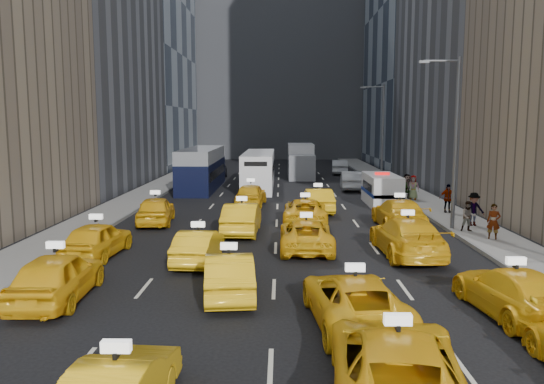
% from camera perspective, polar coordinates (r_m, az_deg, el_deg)
% --- Properties ---
extents(ground, '(160.00, 160.00, 0.00)m').
position_cam_1_polar(ground, '(16.68, 0.11, -12.48)').
color(ground, black).
rests_on(ground, ground).
extents(sidewalk_west, '(3.00, 90.00, 0.15)m').
position_cam_1_polar(sidewalk_west, '(42.44, -13.69, -0.32)').
color(sidewalk_west, gray).
rests_on(sidewalk_west, ground).
extents(sidewalk_east, '(3.00, 90.00, 0.15)m').
position_cam_1_polar(sidewalk_east, '(42.33, 14.99, -0.39)').
color(sidewalk_east, gray).
rests_on(sidewalk_east, ground).
extents(curb_west, '(0.15, 90.00, 0.18)m').
position_cam_1_polar(curb_west, '(42.10, -11.78, -0.31)').
color(curb_west, slate).
rests_on(curb_west, ground).
extents(curb_east, '(0.15, 90.00, 0.18)m').
position_cam_1_polar(curb_east, '(42.00, 13.07, -0.37)').
color(curb_east, slate).
rests_on(curb_east, ground).
extents(building_west_far, '(16.00, 22.00, 42.00)m').
position_cam_1_polar(building_west_far, '(74.29, -16.18, 19.11)').
color(building_west_far, '#2D3847').
rests_on(building_west_far, ground).
extents(building_backdrop, '(30.00, 12.00, 40.00)m').
position_cam_1_polar(building_backdrop, '(88.84, 0.84, 16.77)').
color(building_backdrop, slate).
rests_on(building_backdrop, ground).
extents(streetlight_near, '(2.15, 0.22, 9.00)m').
position_cam_1_polar(streetlight_near, '(29.10, 18.97, 5.56)').
color(streetlight_near, '#595B60').
rests_on(streetlight_near, ground).
extents(streetlight_far, '(2.15, 0.22, 9.00)m').
position_cam_1_polar(streetlight_far, '(48.52, 11.67, 6.43)').
color(streetlight_far, '#595B60').
rests_on(streetlight_far, ground).
extents(taxi_2, '(3.30, 6.00, 1.59)m').
position_cam_1_polar(taxi_2, '(11.52, 13.21, -17.92)').
color(taxi_2, yellow).
rests_on(taxi_2, ground).
extents(taxi_4, '(2.08, 4.82, 1.62)m').
position_cam_1_polar(taxi_4, '(18.49, -22.11, -8.40)').
color(taxi_4, yellow).
rests_on(taxi_4, ground).
extents(taxi_5, '(2.04, 4.57, 1.46)m').
position_cam_1_polar(taxi_5, '(17.74, -4.62, -8.80)').
color(taxi_5, yellow).
rests_on(taxi_5, ground).
extents(taxi_6, '(2.94, 5.43, 1.45)m').
position_cam_1_polar(taxi_6, '(15.46, 8.85, -11.38)').
color(taxi_6, yellow).
rests_on(taxi_6, ground).
extents(taxi_7, '(2.57, 5.21, 1.46)m').
position_cam_1_polar(taxi_7, '(17.44, 24.59, -9.76)').
color(taxi_7, yellow).
rests_on(taxi_7, ground).
extents(taxi_8, '(2.14, 4.60, 1.53)m').
position_cam_1_polar(taxi_8, '(23.79, -18.31, -4.86)').
color(taxi_8, yellow).
rests_on(taxi_8, ground).
extents(taxi_9, '(1.68, 4.26, 1.38)m').
position_cam_1_polar(taxi_9, '(21.89, -7.92, -5.80)').
color(taxi_9, yellow).
rests_on(taxi_9, ground).
extents(taxi_10, '(2.33, 5.00, 1.39)m').
position_cam_1_polar(taxi_10, '(23.87, 3.69, -4.62)').
color(taxi_10, yellow).
rests_on(taxi_10, ground).
extents(taxi_11, '(2.55, 5.82, 1.67)m').
position_cam_1_polar(taxi_11, '(23.53, 14.32, -4.67)').
color(taxi_11, yellow).
rests_on(taxi_11, ground).
extents(taxi_12, '(2.39, 4.83, 1.58)m').
position_cam_1_polar(taxi_12, '(30.58, -12.40, -1.91)').
color(taxi_12, yellow).
rests_on(taxi_12, ground).
extents(taxi_13, '(1.83, 4.91, 1.60)m').
position_cam_1_polar(taxi_13, '(27.36, -3.26, -2.82)').
color(taxi_13, yellow).
rests_on(taxi_13, ground).
extents(taxi_14, '(2.58, 5.26, 1.44)m').
position_cam_1_polar(taxi_14, '(29.93, 3.58, -2.09)').
color(taxi_14, yellow).
rests_on(taxi_14, ground).
extents(taxi_15, '(2.26, 5.53, 1.60)m').
position_cam_1_polar(taxi_15, '(29.42, 13.51, -2.29)').
color(taxi_15, yellow).
rests_on(taxi_15, ground).
extents(taxi_16, '(2.19, 4.70, 1.56)m').
position_cam_1_polar(taxi_16, '(36.39, -2.29, -0.27)').
color(taxi_16, yellow).
rests_on(taxi_16, ground).
extents(taxi_17, '(1.89, 4.72, 1.53)m').
position_cam_1_polar(taxi_17, '(33.95, 4.95, -0.88)').
color(taxi_17, yellow).
rests_on(taxi_17, ground).
extents(nypd_van, '(2.29, 5.37, 2.27)m').
position_cam_1_polar(nypd_van, '(37.51, 11.72, 0.19)').
color(nypd_van, white).
rests_on(nypd_van, ground).
extents(double_decker, '(3.31, 11.95, 3.44)m').
position_cam_1_polar(double_decker, '(46.01, -7.53, 2.46)').
color(double_decker, black).
rests_on(double_decker, ground).
extents(city_bus, '(3.34, 12.19, 3.11)m').
position_cam_1_polar(city_bus, '(46.34, -1.42, 2.36)').
color(city_bus, white).
rests_on(city_bus, ground).
extents(box_truck, '(3.01, 7.71, 3.47)m').
position_cam_1_polar(box_truck, '(55.04, 3.12, 3.34)').
color(box_truck, silver).
rests_on(box_truck, ground).
extents(misc_car_0, '(1.99, 4.93, 1.59)m').
position_cam_1_polar(misc_car_0, '(45.51, 8.50, 1.24)').
color(misc_car_0, '#ADB1B5').
rests_on(misc_car_0, ground).
extents(misc_car_1, '(3.07, 5.56, 1.47)m').
position_cam_1_polar(misc_car_1, '(57.41, -6.13, 2.51)').
color(misc_car_1, black).
rests_on(misc_car_1, ground).
extents(misc_car_2, '(2.01, 4.92, 1.43)m').
position_cam_1_polar(misc_car_2, '(60.76, 3.47, 2.79)').
color(misc_car_2, slate).
rests_on(misc_car_2, ground).
extents(misc_car_3, '(2.16, 4.64, 1.54)m').
position_cam_1_polar(misc_car_3, '(58.47, -0.88, 2.67)').
color(misc_car_3, black).
rests_on(misc_car_3, ground).
extents(misc_car_4, '(2.08, 4.93, 1.58)m').
position_cam_1_polar(misc_car_4, '(59.20, 7.29, 2.69)').
color(misc_car_4, '#A1A4A8').
rests_on(misc_car_4, ground).
extents(pedestrian_0, '(0.73, 0.62, 1.69)m').
position_cam_1_polar(pedestrian_0, '(27.46, 22.73, -2.95)').
color(pedestrian_0, gray).
rests_on(pedestrian_0, sidewalk_east).
extents(pedestrian_1, '(0.80, 0.49, 1.56)m').
position_cam_1_polar(pedestrian_1, '(28.93, 20.38, -2.46)').
color(pedestrian_1, gray).
rests_on(pedestrian_1, sidewalk_east).
extents(pedestrian_2, '(1.19, 0.54, 1.80)m').
position_cam_1_polar(pedestrian_2, '(30.59, 20.87, -1.73)').
color(pedestrian_2, gray).
rests_on(pedestrian_2, sidewalk_east).
extents(pedestrian_3, '(1.03, 0.47, 1.76)m').
position_cam_1_polar(pedestrian_3, '(34.53, 18.36, -0.65)').
color(pedestrian_3, gray).
rests_on(pedestrian_3, sidewalk_east).
extents(pedestrian_4, '(0.97, 0.74, 1.75)m').
position_cam_1_polar(pedestrian_4, '(39.69, 14.95, 0.49)').
color(pedestrian_4, gray).
rests_on(pedestrian_4, sidewalk_east).
extents(pedestrian_5, '(1.77, 1.11, 1.84)m').
position_cam_1_polar(pedestrian_5, '(39.81, 14.29, 0.60)').
color(pedestrian_5, gray).
rests_on(pedestrian_5, sidewalk_east).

